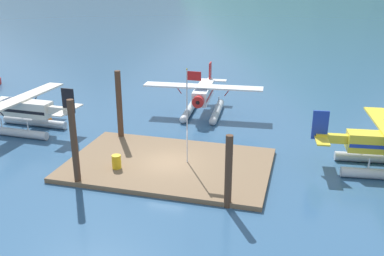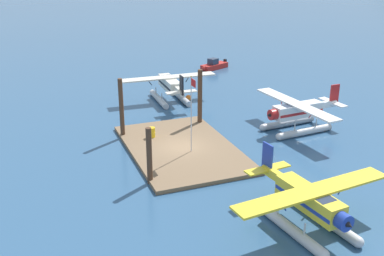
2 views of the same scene
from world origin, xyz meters
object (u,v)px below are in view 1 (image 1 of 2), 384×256
flagpole (189,106)px  mooring_buoy (48,120)px  fuel_drum (117,162)px  seaplane_cream_port_fwd (23,112)px  seaplane_white_bow_centre (203,97)px

flagpole → mooring_buoy: flagpole is taller
flagpole → fuel_drum: bearing=-153.5°
seaplane_cream_port_fwd → seaplane_white_bow_centre: 14.98m
fuel_drum → mooring_buoy: (-9.37, 6.94, -0.39)m
fuel_drum → seaplane_cream_port_fwd: (-10.24, 5.07, 0.84)m
mooring_buoy → seaplane_white_bow_centre: (11.86, 6.03, 1.22)m
seaplane_white_bow_centre → mooring_buoy: bearing=-153.0°
flagpole → seaplane_cream_port_fwd: flagpole is taller
flagpole → seaplane_cream_port_fwd: (-14.43, 2.98, -2.59)m
fuel_drum → mooring_buoy: size_ratio=1.25×
mooring_buoy → seaplane_cream_port_fwd: 2.40m
seaplane_cream_port_fwd → seaplane_white_bow_centre: bearing=31.8°
flagpole → seaplane_white_bow_centre: bearing=98.9°
mooring_buoy → seaplane_cream_port_fwd: size_ratio=0.07×
flagpole → fuel_drum: size_ratio=7.08×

